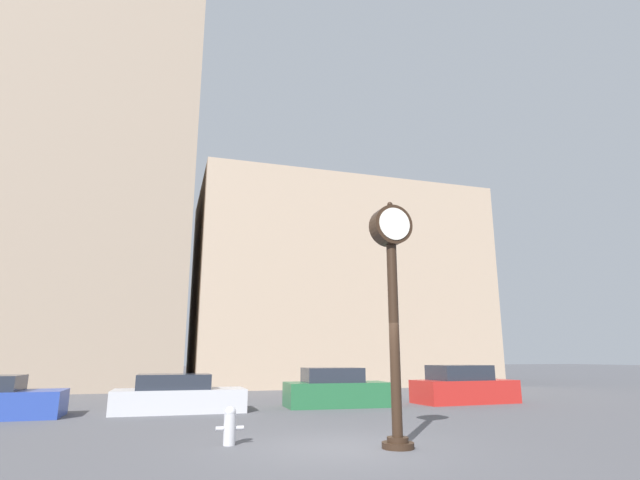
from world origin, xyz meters
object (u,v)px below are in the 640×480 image
object	(u,v)px
car_green	(336,390)
fire_hydrant_far	(230,425)
street_clock	(393,285)
car_silver	(178,396)
car_red	(463,387)

from	to	relation	value
car_green	fire_hydrant_far	size ratio (longest dim) A/B	5.04
fire_hydrant_far	car_green	bearing A→B (deg)	56.09
street_clock	car_silver	distance (m)	9.65
car_green	car_red	world-z (taller)	car_red
street_clock	fire_hydrant_far	world-z (taller)	street_clock
street_clock	car_red	size ratio (longest dim) A/B	1.24
car_silver	car_green	world-z (taller)	car_green
car_silver	car_green	distance (m)	5.69
street_clock	car_silver	xyz separation A→B (m)	(-4.06, 8.29, -2.80)
street_clock	car_silver	world-z (taller)	street_clock
car_red	fire_hydrant_far	world-z (taller)	car_red
street_clock	car_green	size ratio (longest dim) A/B	1.32
fire_hydrant_far	car_silver	bearing A→B (deg)	97.05
street_clock	car_silver	bearing A→B (deg)	116.10
car_silver	fire_hydrant_far	xyz separation A→B (m)	(0.86, -6.92, -0.13)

